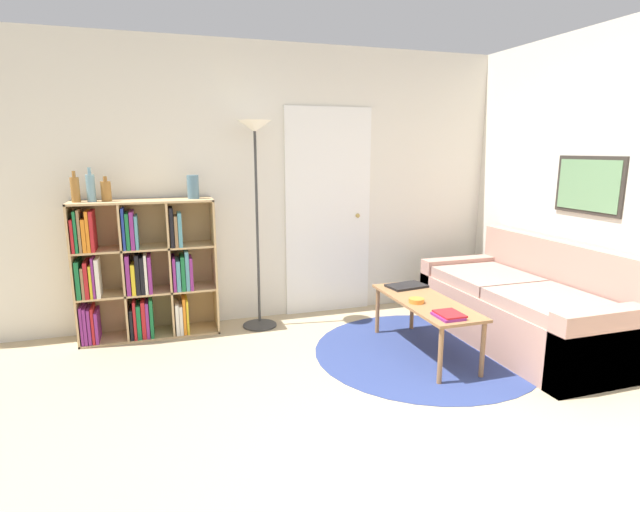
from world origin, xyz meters
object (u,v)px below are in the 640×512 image
at_px(bottle_left, 75,189).
at_px(laptop, 407,286).
at_px(bookshelf, 140,273).
at_px(coffee_table, 425,306).
at_px(bowl, 416,301).
at_px(floor_lamp, 256,164).
at_px(vase_on_shelf, 193,187).
at_px(bottle_right, 106,191).
at_px(bottle_middle, 91,188).
at_px(couch, 528,309).

bearing_deg(bottle_left, laptop, -14.68).
relative_size(bookshelf, coffee_table, 1.06).
bearing_deg(bookshelf, bowl, -28.97).
xyz_separation_m(floor_lamp, bowl, (1.05, -1.08, -1.04)).
xyz_separation_m(floor_lamp, vase_on_shelf, (-0.54, 0.07, -0.19)).
bearing_deg(bowl, bottle_right, 153.56).
xyz_separation_m(bookshelf, bowl, (2.08, -1.15, -0.11)).
xyz_separation_m(laptop, bottle_right, (-2.44, 0.71, 0.84)).
relative_size(floor_lamp, laptop, 5.25).
xyz_separation_m(coffee_table, bottle_left, (-2.63, 1.10, 0.92)).
distance_m(coffee_table, laptop, 0.41).
height_order(coffee_table, bottle_middle, bottle_middle).
bearing_deg(floor_lamp, bottle_right, 177.07).
height_order(bookshelf, laptop, bookshelf).
xyz_separation_m(couch, laptop, (-0.93, 0.45, 0.17)).
height_order(couch, bowl, couch).
bearing_deg(laptop, vase_on_shelf, 157.61).
relative_size(couch, bottle_middle, 6.75).
height_order(bookshelf, bottle_middle, bottle_middle).
height_order(floor_lamp, laptop, floor_lamp).
xyz_separation_m(bottle_left, bottle_right, (0.23, 0.00, -0.02)).
relative_size(bookshelf, vase_on_shelf, 5.92).
bearing_deg(couch, floor_lamp, 152.75).
distance_m(couch, laptop, 1.05).
height_order(bowl, bottle_middle, bottle_middle).
bearing_deg(bottle_right, bottle_left, -178.79).
xyz_separation_m(bottle_left, vase_on_shelf, (0.93, 0.02, -0.00)).
bearing_deg(vase_on_shelf, bowl, -35.89).
xyz_separation_m(bottle_middle, bottle_right, (0.11, 0.01, -0.03)).
height_order(bookshelf, floor_lamp, floor_lamp).
height_order(floor_lamp, vase_on_shelf, floor_lamp).
bearing_deg(bottle_right, couch, -18.96).
xyz_separation_m(couch, bottle_middle, (-3.49, 1.15, 1.04)).
height_order(couch, bottle_left, bottle_left).
xyz_separation_m(bookshelf, couch, (3.16, -1.17, -0.29)).
relative_size(bowl, bottle_right, 0.60).
bearing_deg(laptop, bottle_right, 163.89).
distance_m(laptop, vase_on_shelf, 2.07).
xyz_separation_m(bookshelf, floor_lamp, (1.03, -0.07, 0.93)).
relative_size(laptop, bowl, 2.92).
distance_m(bowl, bottle_left, 2.90).
xyz_separation_m(coffee_table, vase_on_shelf, (-1.70, 1.12, 0.92)).
height_order(coffee_table, bottle_right, bottle_right).
bearing_deg(bookshelf, coffee_table, -27.02).
bearing_deg(vase_on_shelf, bottle_left, -179.05).
bearing_deg(bottle_right, floor_lamp, -2.93).
relative_size(bookshelf, floor_lamp, 0.64).
distance_m(couch, coffee_table, 0.98).
distance_m(bowl, bottle_right, 2.70).
distance_m(floor_lamp, coffee_table, 1.91).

